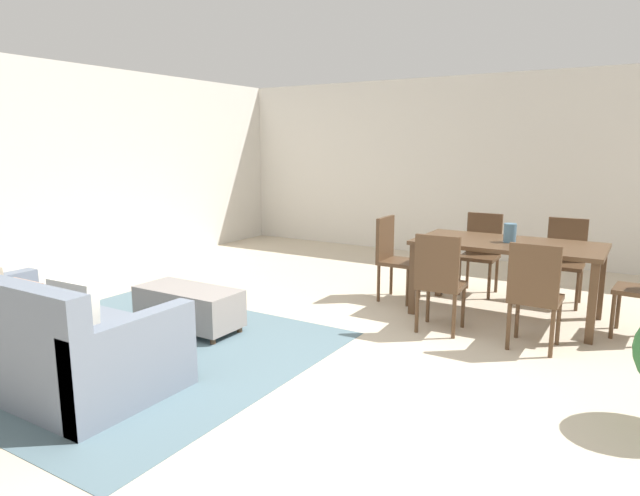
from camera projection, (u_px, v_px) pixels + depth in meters
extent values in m
plane|color=beige|center=(334.00, 381.00, 4.01)|extent=(10.80, 10.80, 0.00)
cube|color=silver|center=(506.00, 169.00, 7.95)|extent=(9.00, 0.12, 2.70)
cube|color=silver|center=(27.00, 175.00, 6.49)|extent=(0.12, 11.00, 2.70)
cube|color=slate|center=(129.00, 350.00, 4.61)|extent=(3.00, 2.80, 0.01)
cube|color=slate|center=(49.00, 350.00, 4.05)|extent=(2.02, 0.98, 0.42)
cube|color=slate|center=(135.00, 363.00, 3.55)|extent=(0.14, 0.98, 0.62)
cube|color=gray|center=(24.00, 305.00, 3.85)|extent=(0.35, 0.12, 0.35)
cube|color=silver|center=(73.00, 312.00, 3.60)|extent=(0.41, 0.14, 0.41)
cube|color=gray|center=(189.00, 306.00, 5.09)|extent=(1.00, 0.46, 0.34)
cylinder|color=#513823|center=(170.00, 314.00, 5.51)|extent=(0.05, 0.05, 0.06)
cylinder|color=#513823|center=(240.00, 329.00, 5.05)|extent=(0.05, 0.05, 0.06)
cylinder|color=#513823|center=(141.00, 323.00, 5.21)|extent=(0.05, 0.05, 0.06)
cylinder|color=#513823|center=(213.00, 341.00, 4.75)|extent=(0.05, 0.05, 0.06)
cube|color=#513823|center=(508.00, 244.00, 5.39)|extent=(1.76, 0.91, 0.04)
cube|color=#513823|center=(440.00, 265.00, 6.21)|extent=(0.07, 0.07, 0.72)
cube|color=#513823|center=(601.00, 284.00, 5.37)|extent=(0.07, 0.07, 0.72)
cube|color=#513823|center=(413.00, 279.00, 5.54)|extent=(0.07, 0.07, 0.72)
cube|color=#513823|center=(592.00, 303.00, 4.70)|extent=(0.07, 0.07, 0.72)
cube|color=#513823|center=(441.00, 285.00, 5.04)|extent=(0.42, 0.42, 0.04)
cube|color=#513823|center=(437.00, 262.00, 4.84)|extent=(0.40, 0.06, 0.47)
cylinder|color=#513823|center=(428.00, 302.00, 5.31)|extent=(0.04, 0.04, 0.41)
cylinder|color=#513823|center=(463.00, 306.00, 5.15)|extent=(0.04, 0.04, 0.41)
cylinder|color=#513823|center=(417.00, 311.00, 5.01)|extent=(0.04, 0.04, 0.41)
cylinder|color=#513823|center=(454.00, 316.00, 4.86)|extent=(0.04, 0.04, 0.41)
cube|color=#513823|center=(536.00, 298.00, 4.60)|extent=(0.40, 0.40, 0.04)
cube|color=#513823|center=(534.00, 273.00, 4.41)|extent=(0.40, 0.04, 0.47)
cylinder|color=#513823|center=(517.00, 316.00, 4.88)|extent=(0.04, 0.04, 0.41)
cylinder|color=#513823|center=(558.00, 322.00, 4.70)|extent=(0.04, 0.04, 0.41)
cylinder|color=#513823|center=(509.00, 326.00, 4.59)|extent=(0.04, 0.04, 0.41)
cylinder|color=#513823|center=(552.00, 333.00, 4.42)|extent=(0.04, 0.04, 0.41)
cube|color=#513823|center=(479.00, 257.00, 6.28)|extent=(0.40, 0.40, 0.04)
cube|color=#513823|center=(484.00, 233.00, 6.38)|extent=(0.40, 0.04, 0.47)
cylinder|color=#513823|center=(489.00, 281.00, 6.09)|extent=(0.04, 0.04, 0.41)
cylinder|color=#513823|center=(459.00, 278.00, 6.26)|extent=(0.04, 0.04, 0.41)
cylinder|color=#513823|center=(497.00, 275.00, 6.38)|extent=(0.04, 0.04, 0.41)
cylinder|color=#513823|center=(468.00, 272.00, 6.55)|extent=(0.04, 0.04, 0.41)
cube|color=#513823|center=(563.00, 266.00, 5.85)|extent=(0.41, 0.41, 0.04)
cube|color=#513823|center=(567.00, 240.00, 5.96)|extent=(0.40, 0.05, 0.47)
cylinder|color=#513823|center=(577.00, 292.00, 5.67)|extent=(0.04, 0.04, 0.41)
cylinder|color=#513823|center=(542.00, 287.00, 5.83)|extent=(0.04, 0.04, 0.41)
cylinder|color=#513823|center=(580.00, 284.00, 5.96)|extent=(0.04, 0.04, 0.41)
cylinder|color=#513823|center=(547.00, 281.00, 6.12)|extent=(0.04, 0.04, 0.41)
cube|color=#513823|center=(640.00, 291.00, 4.85)|extent=(0.43, 0.43, 0.04)
cylinder|color=#513823|center=(612.00, 316.00, 4.86)|extent=(0.04, 0.04, 0.41)
cylinder|color=#513823|center=(618.00, 307.00, 5.13)|extent=(0.04, 0.04, 0.41)
cube|color=#513823|center=(400.00, 262.00, 6.02)|extent=(0.40, 0.40, 0.04)
cube|color=#513823|center=(385.00, 238.00, 6.06)|extent=(0.04, 0.40, 0.47)
cylinder|color=#513823|center=(419.00, 281.00, 6.12)|extent=(0.04, 0.04, 0.41)
cylinder|color=#513823|center=(408.00, 287.00, 5.83)|extent=(0.04, 0.04, 0.41)
cylinder|color=#513823|center=(391.00, 277.00, 6.29)|extent=(0.04, 0.04, 0.41)
cylinder|color=#513823|center=(379.00, 283.00, 6.00)|extent=(0.04, 0.04, 0.41)
cylinder|color=slate|center=(510.00, 233.00, 5.36)|extent=(0.12, 0.12, 0.18)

